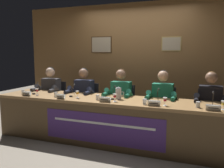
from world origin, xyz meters
TOP-DOWN VIEW (x-y plane):
  - ground_plane at (0.00, 0.00)m, footprint 12.00×12.00m
  - wall_back_panelled at (-0.00, 1.44)m, footprint 5.39×0.14m
  - conference_table at (-0.00, -0.12)m, footprint 4.19×0.84m
  - chair_far_left at (-1.55, 0.60)m, footprint 0.44×0.45m
  - panelist_far_left at (-1.55, 0.40)m, footprint 0.51×0.48m
  - nameplate_far_left at (-1.54, -0.31)m, footprint 0.18×0.06m
  - juice_glass_far_left at (-1.40, -0.18)m, footprint 0.06×0.06m
  - water_cup_far_left at (-1.69, -0.21)m, footprint 0.06×0.06m
  - microphone_far_left at (-1.52, -0.08)m, footprint 0.06×0.17m
  - chair_left at (-0.78, 0.60)m, footprint 0.44×0.45m
  - panelist_left at (-0.78, 0.40)m, footprint 0.51×0.48m
  - nameplate_left at (-0.80, -0.33)m, footprint 0.15×0.06m
  - juice_glass_left at (-0.58, -0.16)m, footprint 0.06×0.06m
  - water_cup_left at (-0.98, -0.20)m, footprint 0.06×0.06m
  - microphone_left at (-0.74, -0.06)m, footprint 0.06×0.17m
  - chair_center at (0.00, 0.60)m, footprint 0.44×0.45m
  - panelist_center at (0.00, 0.40)m, footprint 0.51×0.48m
  - nameplate_center at (-0.01, -0.30)m, footprint 0.19×0.06m
  - juice_glass_center at (0.12, -0.21)m, footprint 0.06×0.06m
  - water_cup_center at (-0.18, -0.19)m, footprint 0.06×0.06m
  - microphone_center at (0.03, -0.03)m, footprint 0.06×0.17m
  - chair_right at (0.78, 0.60)m, footprint 0.44×0.45m
  - panelist_right at (0.78, 0.40)m, footprint 0.51×0.48m
  - nameplate_right at (0.77, -0.30)m, footprint 0.18×0.06m
  - juice_glass_right at (0.92, -0.22)m, footprint 0.06×0.06m
  - water_cup_right at (0.62, -0.25)m, footprint 0.06×0.06m
  - microphone_right at (0.77, -0.03)m, footprint 0.06×0.17m
  - chair_far_right at (1.55, 0.60)m, footprint 0.44×0.45m
  - panelist_far_right at (1.55, 0.40)m, footprint 0.51×0.48m
  - nameplate_far_right at (1.57, -0.31)m, footprint 0.19×0.06m
  - juice_glass_far_right at (1.70, -0.19)m, footprint 0.06×0.06m
  - water_cup_far_right at (1.38, -0.18)m, footprint 0.06×0.06m
  - microphone_far_right at (1.57, -0.08)m, footprint 0.06×0.17m
  - water_pitcher_central at (0.11, 0.01)m, footprint 0.15×0.10m

SIDE VIEW (x-z plane):
  - ground_plane at x=0.00m, z-range 0.00..0.00m
  - chair_far_left at x=-1.55m, z-range -0.01..0.89m
  - chair_left at x=-0.78m, z-range -0.01..0.89m
  - chair_center at x=0.00m, z-range -0.01..0.89m
  - chair_right at x=0.78m, z-range -0.01..0.89m
  - chair_far_right at x=1.55m, z-range -0.01..0.89m
  - conference_table at x=0.00m, z-range 0.15..0.91m
  - panelist_far_left at x=-1.55m, z-range 0.10..1.33m
  - panelist_left at x=-0.78m, z-range 0.10..1.33m
  - panelist_center at x=0.00m, z-range 0.10..1.33m
  - panelist_right at x=0.78m, z-range 0.10..1.33m
  - panelist_far_right at x=1.55m, z-range 0.10..1.33m
  - water_cup_far_left at x=-1.69m, z-range 0.75..0.84m
  - water_cup_left at x=-0.98m, z-range 0.75..0.84m
  - water_cup_center at x=-0.18m, z-range 0.75..0.84m
  - water_cup_right at x=0.62m, z-range 0.75..0.84m
  - water_cup_far_right at x=1.38m, z-range 0.75..0.84m
  - nameplate_far_left at x=-1.54m, z-range 0.76..0.84m
  - nameplate_left at x=-0.80m, z-range 0.76..0.84m
  - nameplate_center at x=-0.01m, z-range 0.76..0.84m
  - nameplate_right at x=0.77m, z-range 0.76..0.84m
  - nameplate_far_right at x=1.57m, z-range 0.76..0.84m
  - microphone_far_left at x=-1.52m, z-range 0.72..0.94m
  - microphone_left at x=-0.74m, z-range 0.72..0.94m
  - microphone_center at x=0.03m, z-range 0.72..0.94m
  - microphone_right at x=0.77m, z-range 0.72..0.94m
  - microphone_far_right at x=1.57m, z-range 0.72..0.94m
  - juice_glass_far_left at x=-1.40m, z-range 0.78..0.91m
  - juice_glass_left at x=-0.58m, z-range 0.78..0.91m
  - juice_glass_center at x=0.12m, z-range 0.78..0.91m
  - juice_glass_right at x=0.92m, z-range 0.78..0.91m
  - juice_glass_far_right at x=1.70m, z-range 0.78..0.91m
  - water_pitcher_central at x=0.11m, z-range 0.75..0.96m
  - wall_back_panelled at x=0.00m, z-range 0.00..2.60m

